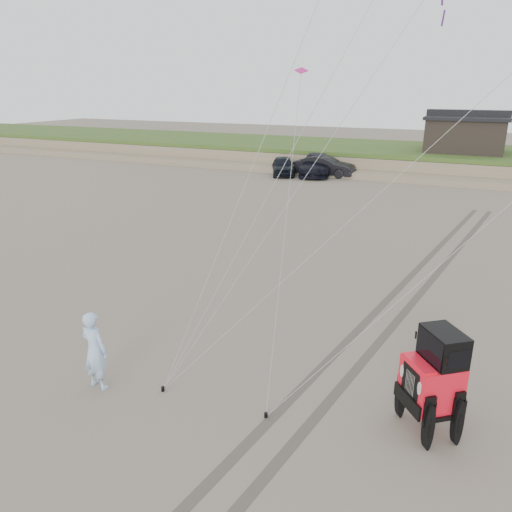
# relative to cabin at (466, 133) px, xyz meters

# --- Properties ---
(ground) EXTENTS (160.00, 160.00, 0.00)m
(ground) POSITION_rel_cabin_xyz_m (-2.00, -37.00, -3.24)
(ground) COLOR #6B6054
(ground) RESTS_ON ground
(dune_ridge) EXTENTS (160.00, 14.25, 1.73)m
(dune_ridge) POSITION_rel_cabin_xyz_m (-2.00, 0.50, -2.42)
(dune_ridge) COLOR #7A6B54
(dune_ridge) RESTS_ON ground
(cabin) EXTENTS (6.40, 5.40, 3.35)m
(cabin) POSITION_rel_cabin_xyz_m (0.00, 0.00, 0.00)
(cabin) COLOR black
(cabin) RESTS_ON dune_ridge
(truck_a) EXTENTS (3.41, 4.69, 1.48)m
(truck_a) POSITION_rel_cabin_xyz_m (-13.15, -7.48, -2.50)
(truck_a) COLOR black
(truck_a) RESTS_ON ground
(truck_b) EXTENTS (4.88, 1.74, 1.60)m
(truck_b) POSITION_rel_cabin_xyz_m (-9.91, -6.62, -2.44)
(truck_b) COLOR black
(truck_b) RESTS_ON ground
(truck_c) EXTENTS (3.68, 6.19, 1.68)m
(truck_c) POSITION_rel_cabin_xyz_m (-10.74, -6.39, -2.40)
(truck_c) COLOR black
(truck_c) RESTS_ON ground
(jeep) EXTENTS (5.19, 4.75, 1.84)m
(jeep) POSITION_rel_cabin_xyz_m (1.59, -35.93, -2.32)
(jeep) COLOR #FF1428
(jeep) RESTS_ON ground
(man) EXTENTS (0.77, 0.54, 1.99)m
(man) POSITION_rel_cabin_xyz_m (-5.83, -37.62, -2.24)
(man) COLOR #90ADDE
(man) RESTS_ON ground
(stake_main) EXTENTS (0.08, 0.08, 0.12)m
(stake_main) POSITION_rel_cabin_xyz_m (-4.30, -37.13, -3.18)
(stake_main) COLOR black
(stake_main) RESTS_ON ground
(stake_aux) EXTENTS (0.08, 0.08, 0.12)m
(stake_aux) POSITION_rel_cabin_xyz_m (-1.66, -37.01, -3.18)
(stake_aux) COLOR black
(stake_aux) RESTS_ON ground
(tire_tracks) EXTENTS (5.22, 29.74, 0.01)m
(tire_tracks) POSITION_rel_cabin_xyz_m (0.00, -29.00, -3.23)
(tire_tracks) COLOR #4C443D
(tire_tracks) RESTS_ON ground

